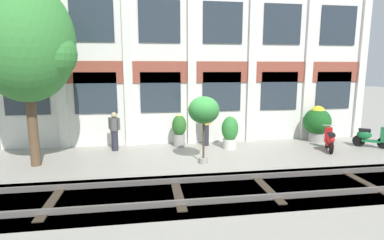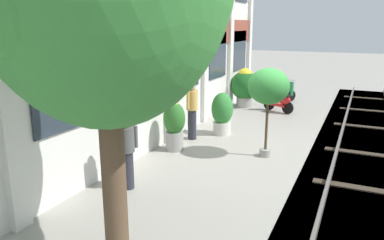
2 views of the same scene
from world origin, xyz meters
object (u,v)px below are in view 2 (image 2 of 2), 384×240
object	(u,v)px
potted_plant_stone_basin	(222,113)
resident_watching_tracks	(192,109)
scooter_near_curb	(283,93)
potted_plant_glazed_jar	(174,124)
potted_plant_ribbed_drum	(245,85)
scooter_second_parked	(280,101)
resident_by_doorway	(127,151)
potted_plant_low_pan	(269,88)

from	to	relation	value
potted_plant_stone_basin	resident_watching_tracks	xyz separation A→B (m)	(-0.87, 0.64, 0.22)
potted_plant_stone_basin	scooter_near_curb	world-z (taller)	potted_plant_stone_basin
potted_plant_glazed_jar	potted_plant_ribbed_drum	bearing A→B (deg)	-0.67
scooter_second_parked	potted_plant_glazed_jar	bearing A→B (deg)	98.36
resident_by_doorway	potted_plant_glazed_jar	bearing A→B (deg)	124.76
potted_plant_ribbed_drum	potted_plant_low_pan	distance (m)	6.15
potted_plant_stone_basin	scooter_near_curb	xyz separation A→B (m)	(5.80, -0.71, -0.26)
potted_plant_glazed_jar	scooter_near_curb	xyz separation A→B (m)	(7.81, -1.35, -0.32)
resident_watching_tracks	resident_by_doorway	bearing A→B (deg)	-77.40
potted_plant_glazed_jar	scooter_second_parked	size ratio (longest dim) A/B	1.04
scooter_near_curb	resident_watching_tracks	size ratio (longest dim) A/B	0.70
potted_plant_low_pan	scooter_near_curb	distance (m)	7.44
scooter_second_parked	resident_by_doorway	xyz separation A→B (m)	(-8.44, 1.39, 0.39)
resident_by_doorway	potted_plant_stone_basin	bearing A→B (deg)	114.56
scooter_near_curb	potted_plant_low_pan	bearing A→B (deg)	-138.37
potted_plant_ribbed_drum	scooter_second_parked	world-z (taller)	potted_plant_ribbed_drum
scooter_second_parked	potted_plant_stone_basin	bearing A→B (deg)	99.39
scooter_second_parked	resident_by_doorway	bearing A→B (deg)	104.69
potted_plant_low_pan	scooter_second_parked	distance (m)	5.48
potted_plant_stone_basin	resident_by_doorway	world-z (taller)	resident_by_doorway
potted_plant_glazed_jar	resident_by_doorway	size ratio (longest dim) A/B	0.87
potted_plant_stone_basin	resident_watching_tracks	bearing A→B (deg)	143.89
potted_plant_glazed_jar	scooter_second_parked	bearing A→B (deg)	-15.68
scooter_near_curb	resident_watching_tracks	xyz separation A→B (m)	(-6.67, 1.35, 0.48)
potted_plant_ribbed_drum	potted_plant_glazed_jar	xyz separation A→B (m)	(-6.19, 0.07, -0.15)
potted_plant_ribbed_drum	resident_watching_tracks	size ratio (longest dim) A/B	0.95
potted_plant_low_pan	resident_by_doorway	size ratio (longest dim) A/B	1.50
potted_plant_ribbed_drum	potted_plant_low_pan	xyz separation A→B (m)	(-5.62, -2.32, 0.92)
scooter_near_curb	scooter_second_parked	world-z (taller)	same
potted_plant_low_pan	scooter_second_parked	size ratio (longest dim) A/B	1.79
potted_plant_glazed_jar	scooter_second_parked	world-z (taller)	potted_plant_glazed_jar
potted_plant_low_pan	resident_watching_tracks	world-z (taller)	potted_plant_low_pan
scooter_near_curb	scooter_second_parked	distance (m)	2.00
potted_plant_glazed_jar	resident_watching_tracks	xyz separation A→B (m)	(1.14, -0.00, 0.16)
potted_plant_low_pan	scooter_near_curb	bearing A→B (deg)	8.19
potted_plant_low_pan	resident_watching_tracks	distance (m)	2.62
potted_plant_low_pan	scooter_second_parked	world-z (taller)	potted_plant_low_pan
potted_plant_ribbed_drum	potted_plant_glazed_jar	world-z (taller)	potted_plant_ribbed_drum
scooter_second_parked	potted_plant_ribbed_drum	bearing A→B (deg)	10.82
potted_plant_ribbed_drum	scooter_near_curb	bearing A→B (deg)	-38.44
scooter_second_parked	resident_by_doorway	size ratio (longest dim) A/B	0.83
resident_by_doorway	resident_watching_tracks	world-z (taller)	resident_watching_tracks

